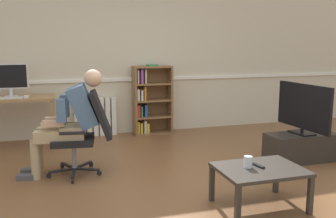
{
  "coord_description": "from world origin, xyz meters",
  "views": [
    {
      "loc": [
        -1.21,
        -3.57,
        1.52
      ],
      "look_at": [
        0.15,
        0.85,
        0.7
      ],
      "focal_mm": 39.8,
      "sensor_mm": 36.0,
      "label": 1
    }
  ],
  "objects_px": {
    "radiator": "(96,117)",
    "drinking_glass": "(248,162)",
    "imac_monitor": "(10,78)",
    "bookshelf": "(150,101)",
    "person_seated": "(70,120)",
    "computer_desk": "(10,105)",
    "spare_remote": "(258,166)",
    "coffee_table": "(260,172)",
    "keyboard": "(9,98)",
    "office_chair": "(86,130)",
    "tv_stand": "(301,147)",
    "tv_screen": "(303,108)",
    "computer_mouse": "(27,97)"
  },
  "relations": [
    {
      "from": "computer_desk",
      "to": "bookshelf",
      "type": "distance_m",
      "value": 2.17
    },
    {
      "from": "coffee_table",
      "to": "imac_monitor",
      "type": "bearing_deg",
      "value": 129.25
    },
    {
      "from": "imac_monitor",
      "to": "radiator",
      "type": "xyz_separation_m",
      "value": [
        1.23,
        0.31,
        -0.71
      ]
    },
    {
      "from": "radiator",
      "to": "office_chair",
      "type": "relative_size",
      "value": 0.69
    },
    {
      "from": "spare_remote",
      "to": "person_seated",
      "type": "bearing_deg",
      "value": 130.19
    },
    {
      "from": "computer_mouse",
      "to": "radiator",
      "type": "relative_size",
      "value": 0.15
    },
    {
      "from": "keyboard",
      "to": "radiator",
      "type": "relative_size",
      "value": 0.57
    },
    {
      "from": "computer_mouse",
      "to": "spare_remote",
      "type": "distance_m",
      "value": 3.47
    },
    {
      "from": "computer_desk",
      "to": "person_seated",
      "type": "distance_m",
      "value": 1.6
    },
    {
      "from": "keyboard",
      "to": "bookshelf",
      "type": "distance_m",
      "value": 2.19
    },
    {
      "from": "coffee_table",
      "to": "bookshelf",
      "type": "bearing_deg",
      "value": 94.57
    },
    {
      "from": "imac_monitor",
      "to": "spare_remote",
      "type": "relative_size",
      "value": 3.3
    },
    {
      "from": "keyboard",
      "to": "person_seated",
      "type": "relative_size",
      "value": 0.32
    },
    {
      "from": "person_seated",
      "to": "coffee_table",
      "type": "height_order",
      "value": "person_seated"
    },
    {
      "from": "bookshelf",
      "to": "tv_screen",
      "type": "relative_size",
      "value": 1.23
    },
    {
      "from": "coffee_table",
      "to": "drinking_glass",
      "type": "xyz_separation_m",
      "value": [
        -0.1,
        0.04,
        0.1
      ]
    },
    {
      "from": "radiator",
      "to": "spare_remote",
      "type": "xyz_separation_m",
      "value": [
        1.15,
        -3.19,
        0.08
      ]
    },
    {
      "from": "computer_desk",
      "to": "spare_remote",
      "type": "bearing_deg",
      "value": -49.37
    },
    {
      "from": "tv_stand",
      "to": "spare_remote",
      "type": "relative_size",
      "value": 6.08
    },
    {
      "from": "radiator",
      "to": "drinking_glass",
      "type": "xyz_separation_m",
      "value": [
        1.04,
        -3.19,
        0.12
      ]
    },
    {
      "from": "imac_monitor",
      "to": "keyboard",
      "type": "distance_m",
      "value": 0.34
    },
    {
      "from": "computer_mouse",
      "to": "spare_remote",
      "type": "height_order",
      "value": "computer_mouse"
    },
    {
      "from": "office_chair",
      "to": "tv_stand",
      "type": "relative_size",
      "value": 1.08
    },
    {
      "from": "office_chair",
      "to": "person_seated",
      "type": "relative_size",
      "value": 0.8
    },
    {
      "from": "computer_desk",
      "to": "radiator",
      "type": "height_order",
      "value": "computer_desk"
    },
    {
      "from": "tv_stand",
      "to": "spare_remote",
      "type": "bearing_deg",
      "value": -140.08
    },
    {
      "from": "radiator",
      "to": "coffee_table",
      "type": "bearing_deg",
      "value": -70.39
    },
    {
      "from": "imac_monitor",
      "to": "office_chair",
      "type": "height_order",
      "value": "imac_monitor"
    },
    {
      "from": "tv_stand",
      "to": "tv_screen",
      "type": "relative_size",
      "value": 0.96
    },
    {
      "from": "imac_monitor",
      "to": "computer_mouse",
      "type": "distance_m",
      "value": 0.39
    },
    {
      "from": "imac_monitor",
      "to": "computer_mouse",
      "type": "height_order",
      "value": "imac_monitor"
    },
    {
      "from": "keyboard",
      "to": "coffee_table",
      "type": "bearing_deg",
      "value": -48.41
    },
    {
      "from": "tv_screen",
      "to": "radiator",
      "type": "bearing_deg",
      "value": 45.1
    },
    {
      "from": "keyboard",
      "to": "office_chair",
      "type": "relative_size",
      "value": 0.39
    },
    {
      "from": "bookshelf",
      "to": "radiator",
      "type": "bearing_deg",
      "value": 173.8
    },
    {
      "from": "coffee_table",
      "to": "spare_remote",
      "type": "xyz_separation_m",
      "value": [
        0.0,
        0.04,
        0.06
      ]
    },
    {
      "from": "bookshelf",
      "to": "person_seated",
      "type": "xyz_separation_m",
      "value": [
        -1.38,
        -1.69,
        0.09
      ]
    },
    {
      "from": "radiator",
      "to": "person_seated",
      "type": "height_order",
      "value": "person_seated"
    },
    {
      "from": "bookshelf",
      "to": "tv_stand",
      "type": "distance_m",
      "value": 2.57
    },
    {
      "from": "bookshelf",
      "to": "coffee_table",
      "type": "distance_m",
      "value": 3.15
    },
    {
      "from": "computer_desk",
      "to": "coffee_table",
      "type": "relative_size",
      "value": 1.62
    },
    {
      "from": "spare_remote",
      "to": "office_chair",
      "type": "bearing_deg",
      "value": 127.44
    },
    {
      "from": "office_chair",
      "to": "coffee_table",
      "type": "relative_size",
      "value": 1.26
    },
    {
      "from": "office_chair",
      "to": "tv_stand",
      "type": "distance_m",
      "value": 2.76
    },
    {
      "from": "computer_desk",
      "to": "imac_monitor",
      "type": "xyz_separation_m",
      "value": [
        0.02,
        0.08,
        0.38
      ]
    },
    {
      "from": "computer_desk",
      "to": "radiator",
      "type": "distance_m",
      "value": 1.35
    },
    {
      "from": "tv_screen",
      "to": "drinking_glass",
      "type": "distance_m",
      "value": 1.75
    },
    {
      "from": "person_seated",
      "to": "tv_stand",
      "type": "relative_size",
      "value": 1.35
    },
    {
      "from": "spare_remote",
      "to": "coffee_table",
      "type": "bearing_deg",
      "value": -102.98
    },
    {
      "from": "imac_monitor",
      "to": "keyboard",
      "type": "xyz_separation_m",
      "value": [
        -0.01,
        -0.22,
        -0.26
      ]
    }
  ]
}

